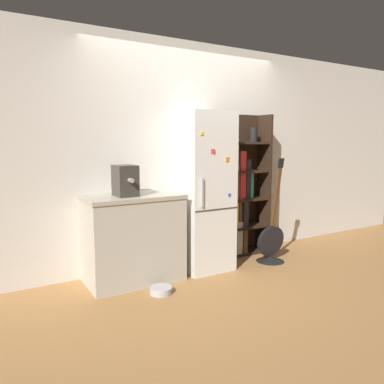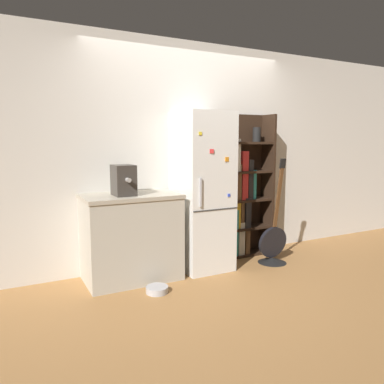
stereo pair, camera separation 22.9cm
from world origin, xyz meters
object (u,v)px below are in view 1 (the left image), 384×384
at_px(bookshelf, 235,194).
at_px(espresso_machine, 125,181).
at_px(refrigerator, 202,191).
at_px(pet_bowl, 161,290).
at_px(guitar, 271,247).

height_order(bookshelf, espresso_machine, bookshelf).
bearing_deg(refrigerator, bookshelf, 16.97).
distance_m(bookshelf, espresso_machine, 1.59).
bearing_deg(pet_bowl, guitar, 7.26).
bearing_deg(espresso_machine, refrigerator, 2.60).
relative_size(refrigerator, pet_bowl, 8.13).
distance_m(guitar, pet_bowl, 1.59).
xyz_separation_m(guitar, pet_bowl, (-1.58, -0.20, -0.14)).
bearing_deg(guitar, refrigerator, 162.49).
distance_m(refrigerator, bookshelf, 0.66).
height_order(refrigerator, bookshelf, bookshelf).
relative_size(guitar, pet_bowl, 5.77).
xyz_separation_m(espresso_machine, guitar, (1.75, -0.22, -0.89)).
height_order(refrigerator, pet_bowl, refrigerator).
distance_m(bookshelf, pet_bowl, 1.69).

